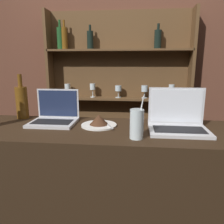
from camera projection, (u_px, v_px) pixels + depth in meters
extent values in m
cube|color=black|center=(97.00, 206.00, 1.46)|extent=(1.82, 0.54, 1.08)
cube|color=brown|center=(114.00, 74.00, 2.39)|extent=(7.00, 0.06, 2.70)
cube|color=brown|center=(52.00, 106.00, 2.42)|extent=(0.03, 0.18, 1.99)
cube|color=brown|center=(188.00, 109.00, 2.28)|extent=(0.03, 0.18, 1.99)
cube|color=brown|center=(119.00, 106.00, 2.43)|extent=(1.50, 0.02, 1.99)
cube|color=brown|center=(118.00, 143.00, 2.44)|extent=(1.46, 0.18, 0.02)
cube|color=brown|center=(118.00, 99.00, 2.33)|extent=(1.46, 0.18, 0.02)
cube|color=brown|center=(119.00, 50.00, 2.22)|extent=(1.46, 0.18, 0.02)
cylinder|color=silver|center=(68.00, 97.00, 2.38)|extent=(0.05, 0.05, 0.01)
cylinder|color=silver|center=(68.00, 93.00, 2.37)|extent=(0.01, 0.01, 0.07)
cylinder|color=silver|center=(68.00, 87.00, 2.36)|extent=(0.06, 0.06, 0.06)
cylinder|color=silver|center=(93.00, 97.00, 2.35)|extent=(0.05, 0.05, 0.01)
cylinder|color=silver|center=(93.00, 93.00, 2.34)|extent=(0.01, 0.01, 0.08)
cylinder|color=silver|center=(93.00, 87.00, 2.33)|extent=(0.06, 0.06, 0.07)
cylinder|color=silver|center=(118.00, 97.00, 2.33)|extent=(0.06, 0.06, 0.01)
cylinder|color=silver|center=(118.00, 94.00, 2.32)|extent=(0.01, 0.01, 0.07)
cylinder|color=silver|center=(118.00, 88.00, 2.30)|extent=(0.07, 0.07, 0.06)
cylinder|color=silver|center=(144.00, 98.00, 2.30)|extent=(0.06, 0.06, 0.01)
cylinder|color=silver|center=(144.00, 94.00, 2.29)|extent=(0.01, 0.01, 0.06)
cylinder|color=silver|center=(145.00, 88.00, 2.28)|extent=(0.07, 0.07, 0.06)
cylinder|color=silver|center=(171.00, 98.00, 2.27)|extent=(0.05, 0.05, 0.01)
cylinder|color=silver|center=(171.00, 94.00, 2.26)|extent=(0.01, 0.01, 0.07)
cylinder|color=silver|center=(172.00, 88.00, 2.25)|extent=(0.06, 0.06, 0.07)
cylinder|color=brown|center=(64.00, 39.00, 2.25)|extent=(0.06, 0.06, 0.22)
cylinder|color=brown|center=(64.00, 24.00, 2.22)|extent=(0.02, 0.02, 0.07)
cylinder|color=#1E4C23|center=(60.00, 39.00, 2.25)|extent=(0.07, 0.07, 0.22)
cylinder|color=#1E4C23|center=(60.00, 24.00, 2.22)|extent=(0.02, 0.02, 0.07)
cylinder|color=black|center=(158.00, 39.00, 2.16)|extent=(0.07, 0.07, 0.18)
cylinder|color=black|center=(158.00, 27.00, 2.13)|extent=(0.03, 0.03, 0.06)
cylinder|color=black|center=(90.00, 40.00, 2.23)|extent=(0.07, 0.07, 0.18)
cylinder|color=black|center=(90.00, 28.00, 2.20)|extent=(0.02, 0.02, 0.06)
cube|color=silver|center=(53.00, 123.00, 1.43)|extent=(0.29, 0.23, 0.02)
cube|color=black|center=(52.00, 122.00, 1.42)|extent=(0.25, 0.13, 0.00)
cube|color=silver|center=(58.00, 103.00, 1.52)|extent=(0.29, 0.00, 0.20)
cube|color=#1E2847|center=(58.00, 103.00, 1.52)|extent=(0.27, 0.01, 0.18)
cube|color=silver|center=(179.00, 131.00, 1.27)|extent=(0.34, 0.25, 0.02)
cube|color=black|center=(179.00, 129.00, 1.25)|extent=(0.29, 0.14, 0.00)
cube|color=silver|center=(176.00, 106.00, 1.36)|extent=(0.34, 0.00, 0.23)
cube|color=white|center=(176.00, 106.00, 1.36)|extent=(0.31, 0.01, 0.21)
cylinder|color=white|center=(99.00, 125.00, 1.39)|extent=(0.23, 0.23, 0.01)
cone|color=#422616|center=(99.00, 119.00, 1.38)|extent=(0.12, 0.12, 0.06)
cube|color=#B7B7BC|center=(108.00, 125.00, 1.37)|extent=(0.08, 0.16, 0.00)
cylinder|color=silver|center=(137.00, 124.00, 1.15)|extent=(0.07, 0.07, 0.16)
cylinder|color=white|center=(139.00, 117.00, 1.14)|extent=(0.05, 0.01, 0.23)
cylinder|color=brown|center=(22.00, 103.00, 1.56)|extent=(0.08, 0.08, 0.23)
cylinder|color=brown|center=(20.00, 80.00, 1.53)|extent=(0.03, 0.03, 0.09)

